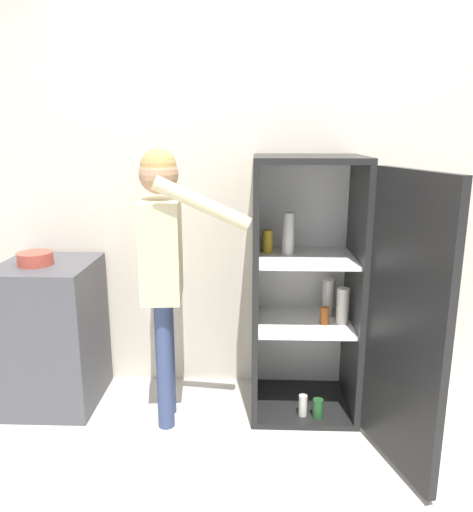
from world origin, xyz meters
The scene contains 6 objects.
ground_plane centered at (0.00, 0.00, 0.00)m, with size 12.00×12.00×0.00m, color beige.
wall_back centered at (0.00, 0.98, 1.27)m, with size 7.00×0.06×2.55m.
refrigerator centered at (0.35, 0.55, 0.79)m, with size 0.87×1.19×1.58m.
person centered at (-0.57, 0.45, 1.05)m, with size 0.63×0.50×1.62m.
counter centered at (-1.33, 0.64, 0.46)m, with size 0.56×0.59×0.93m.
bowl centered at (-1.38, 0.60, 0.96)m, with size 0.21×0.21×0.08m.
Camera 1 is at (-0.06, -2.26, 1.71)m, focal length 35.00 mm.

